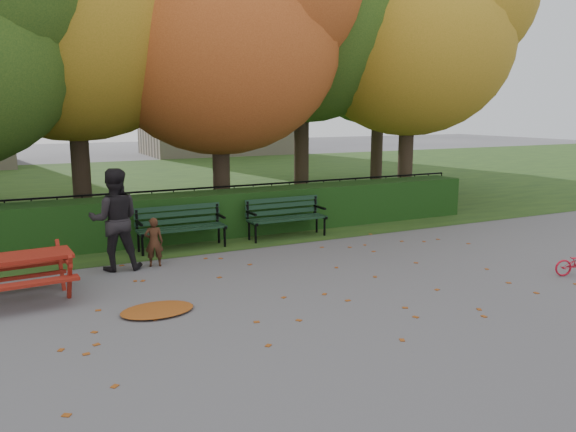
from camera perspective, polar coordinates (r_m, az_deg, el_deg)
name	(u,v)px	position (r m, az deg, el deg)	size (l,w,h in m)	color
ground	(326,290)	(9.00, 3.90, -7.51)	(90.00, 90.00, 0.00)	#5E5E63
grass_strip	(139,186)	(21.98, -14.85, 3.00)	(90.00, 90.00, 0.00)	#1D3616
building_right	(215,60)	(37.59, -7.45, 15.46)	(9.00, 6.00, 12.00)	tan
hedge	(227,213)	(12.84, -6.25, 0.28)	(13.00, 0.90, 1.00)	black
iron_fence	(215,206)	(13.58, -7.42, 0.97)	(14.00, 0.04, 1.02)	black
tree_c	(235,26)	(14.44, -5.46, 18.67)	(6.30, 6.00, 8.00)	black
tree_e	(425,29)	(17.20, 13.72, 18.00)	(6.09, 5.80, 8.16)	black
tree_g	(392,38)	(21.46, 10.47, 17.38)	(6.30, 6.00, 8.55)	black
bench_left	(181,224)	(11.70, -10.86, -0.78)	(1.80, 0.57, 0.88)	black
bench_right	(285,214)	(12.54, -0.26, 0.18)	(1.80, 0.57, 0.88)	black
picnic_table	(13,266)	(9.24, -26.12, -4.62)	(1.72, 1.43, 0.79)	maroon
leaf_pile	(157,310)	(8.23, -13.13, -9.27)	(1.03, 0.71, 0.07)	brown
leaf_scatter	(317,284)	(9.24, 2.95, -6.96)	(9.00, 5.70, 0.01)	brown
child	(154,242)	(10.48, -13.46, -2.58)	(0.33, 0.22, 0.91)	#3A2012
adult	(115,220)	(10.35, -17.19, -0.35)	(0.88, 0.69, 1.82)	black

